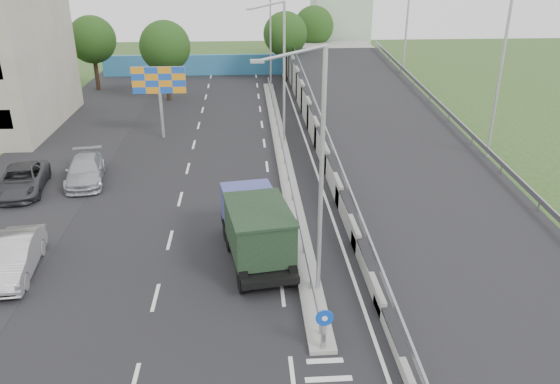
{
  "coord_description": "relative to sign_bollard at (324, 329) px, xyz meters",
  "views": [
    {
      "loc": [
        -2.56,
        -13.35,
        13.11
      ],
      "look_at": [
        -0.93,
        11.67,
        2.2
      ],
      "focal_mm": 35.0,
      "sensor_mm": 36.0,
      "label": 1
    }
  ],
  "objects": [
    {
      "name": "tree_left_far",
      "position": [
        -18.0,
        42.83,
        4.14
      ],
      "size": [
        4.8,
        4.8,
        7.6
      ],
      "color": "black",
      "rests_on": "ground"
    },
    {
      "name": "tree_left_mid",
      "position": [
        -10.0,
        37.83,
        4.14
      ],
      "size": [
        4.8,
        4.8,
        7.6
      ],
      "color": "black",
      "rests_on": "ground"
    },
    {
      "name": "billboard",
      "position": [
        -9.0,
        25.83,
        3.15
      ],
      "size": [
        4.0,
        0.24,
        5.5
      ],
      "color": "#B2B5B7",
      "rests_on": "ground"
    },
    {
      "name": "median_guardrail",
      "position": [
        0.0,
        21.83,
        -0.28
      ],
      "size": [
        0.09,
        44.0,
        0.71
      ],
      "color": "gray",
      "rests_on": "median"
    },
    {
      "name": "lamp_post_far",
      "position": [
        0.11,
        43.83,
        4.77
      ],
      "size": [
        2.74,
        0.18,
        10.08
      ],
      "color": "#B2B5B7",
      "rests_on": "median"
    },
    {
      "name": "road_surface",
      "position": [
        -3.0,
        17.83,
        -1.03
      ],
      "size": [
        26.0,
        90.0,
        0.04
      ],
      "primitive_type": "cube",
      "color": "black",
      "rests_on": "ground"
    },
    {
      "name": "tree_ramp_far",
      "position": [
        6.0,
        52.83,
        4.14
      ],
      "size": [
        4.8,
        4.8,
        7.6
      ],
      "color": "black",
      "rests_on": "ground"
    },
    {
      "name": "church",
      "position": [
        10.0,
        57.83,
        4.28
      ],
      "size": [
        7.0,
        7.0,
        13.8
      ],
      "color": "#B2CCAD",
      "rests_on": "ground"
    },
    {
      "name": "overpass_ramp",
      "position": [
        7.5,
        21.83,
        0.72
      ],
      "size": [
        10.0,
        50.0,
        3.5
      ],
      "color": "gray",
      "rests_on": "ground"
    },
    {
      "name": "sign_bollard",
      "position": [
        0.0,
        0.0,
        0.0
      ],
      "size": [
        0.64,
        0.23,
        1.67
      ],
      "color": "black",
      "rests_on": "median"
    },
    {
      "name": "lamp_post_mid",
      "position": [
        0.11,
        23.83,
        4.77
      ],
      "size": [
        2.74,
        0.18,
        10.08
      ],
      "color": "#B2B5B7",
      "rests_on": "median"
    },
    {
      "name": "blue_wall",
      "position": [
        -4.0,
        49.83,
        0.17
      ],
      "size": [
        30.0,
        0.5,
        2.4
      ],
      "primitive_type": "cube",
      "color": "teal",
      "rests_on": "ground"
    },
    {
      "name": "dump_truck",
      "position": [
        -2.23,
        6.85,
        0.61
      ],
      "size": [
        3.48,
        7.05,
        2.97
      ],
      "rotation": [
        0.0,
        0.0,
        0.16
      ],
      "color": "black",
      "rests_on": "ground"
    },
    {
      "name": "median",
      "position": [
        0.0,
        21.83,
        -0.93
      ],
      "size": [
        1.0,
        44.0,
        0.2
      ],
      "primitive_type": "cube",
      "color": "gray",
      "rests_on": "ground"
    },
    {
      "name": "parking_strip",
      "position": [
        -16.0,
        17.83,
        -1.03
      ],
      "size": [
        8.0,
        90.0,
        0.05
      ],
      "primitive_type": "cube",
      "color": "black",
      "rests_on": "ground"
    },
    {
      "name": "parked_car_c",
      "position": [
        -16.03,
        15.61,
        -0.28
      ],
      "size": [
        3.26,
        5.72,
        1.51
      ],
      "primitive_type": "imported",
      "rotation": [
        0.0,
        0.0,
        0.15
      ],
      "color": "#333439",
      "rests_on": "ground"
    },
    {
      "name": "lamp_post_near",
      "position": [
        0.11,
        3.83,
        4.77
      ],
      "size": [
        2.74,
        0.18,
        10.08
      ],
      "color": "#B2B5B7",
      "rests_on": "median"
    },
    {
      "name": "tree_median_far",
      "position": [
        2.0,
        45.83,
        4.14
      ],
      "size": [
        4.8,
        4.8,
        7.6
      ],
      "color": "black",
      "rests_on": "ground"
    },
    {
      "name": "parked_car_b",
      "position": [
        -13.0,
        6.17,
        -0.2
      ],
      "size": [
        2.25,
        5.19,
        1.66
      ],
      "primitive_type": "imported",
      "rotation": [
        0.0,
        0.0,
        0.1
      ],
      "color": "#ABAAB0",
      "rests_on": "ground"
    },
    {
      "name": "parked_car_d",
      "position": [
        -12.66,
        16.97,
        -0.26
      ],
      "size": [
        3.02,
        5.63,
        1.55
      ],
      "primitive_type": "imported",
      "rotation": [
        0.0,
        0.0,
        0.17
      ],
      "color": "#A1A4AA",
      "rests_on": "ground"
    }
  ]
}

